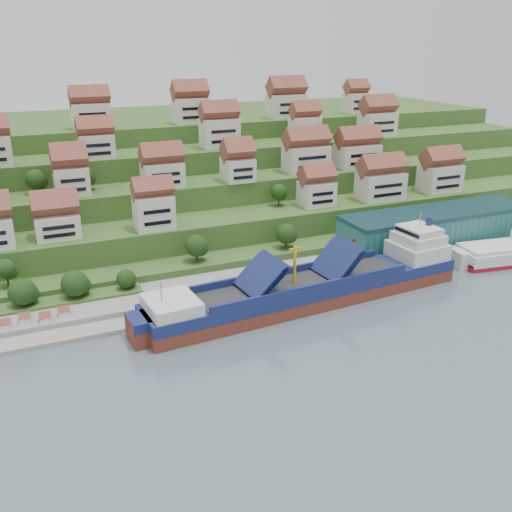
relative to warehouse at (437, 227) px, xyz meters
name	(u,v)px	position (x,y,z in m)	size (l,w,h in m)	color
ground	(308,302)	(-52.00, -17.00, -7.20)	(300.00, 300.00, 0.00)	slate
quay	(346,264)	(-32.00, -2.00, -6.10)	(180.00, 14.00, 2.20)	gray
pebble_beach	(46,324)	(-110.00, -5.00, -6.70)	(45.00, 20.00, 1.00)	gray
hillside	(181,172)	(-52.00, 86.55, 3.46)	(260.00, 128.00, 31.00)	#2D4C1E
hillside_village	(215,154)	(-52.63, 44.48, 17.52)	(155.90, 61.02, 28.59)	beige
hillside_trees	(200,195)	(-63.59, 27.32, 9.49)	(143.91, 62.81, 32.16)	#204115
warehouse	(437,227)	(0.00, 0.00, 0.00)	(60.00, 15.00, 10.00)	#266763
flagpole	(351,251)	(-33.89, -7.00, -0.32)	(1.28, 0.16, 8.00)	gray
beach_huts	(36,322)	(-112.00, -6.25, -5.10)	(14.40, 3.70, 2.20)	white
cargo_ship	(317,288)	(-49.63, -17.07, -3.84)	(80.62, 18.04, 17.75)	maroon
second_ship	(510,253)	(12.82, -15.85, -4.63)	(30.55, 14.85, 8.50)	maroon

